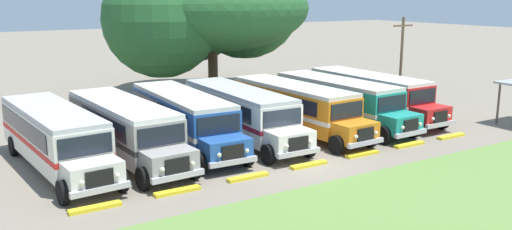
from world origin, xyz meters
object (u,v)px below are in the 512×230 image
Objects in this scene: broad_shade_tree at (209,8)px; utility_pole at (401,59)px; parked_bus_slot_4 at (296,106)px; parked_bus_slot_0 at (55,135)px; parked_bus_slot_3 at (241,111)px; parked_bus_slot_2 at (184,117)px; parked_bus_slot_6 at (371,93)px; parked_bus_slot_1 at (125,127)px; parked_bus_slot_5 at (339,100)px.

broad_shade_tree reaches higher than utility_pole.
utility_pole reaches higher than parked_bus_slot_4.
parked_bus_slot_3 is at bearing 85.90° from parked_bus_slot_0.
parked_bus_slot_2 is 17.01m from broad_shade_tree.
parked_bus_slot_3 is 0.60× the size of broad_shade_tree.
parked_bus_slot_2 is 13.53m from parked_bus_slot_6.
parked_bus_slot_3 is at bearing 88.00° from parked_bus_slot_1.
parked_bus_slot_3 is 10.24m from parked_bus_slot_6.
broad_shade_tree reaches higher than parked_bus_slot_5.
parked_bus_slot_0 is at bearing -84.35° from parked_bus_slot_2.
parked_bus_slot_2 is 1.00× the size of parked_bus_slot_3.
parked_bus_slot_6 is (13.53, -0.02, 0.00)m from parked_bus_slot_2.
parked_bus_slot_2 is at bearing -95.66° from parked_bus_slot_5.
parked_bus_slot_5 is (13.76, -0.06, 0.00)m from parked_bus_slot_1.
parked_bus_slot_2 is 1.68× the size of utility_pole.
utility_pole is (17.48, 1.20, 1.89)m from parked_bus_slot_2.
parked_bus_slot_3 and parked_bus_slot_5 have the same top height.
utility_pole reaches higher than parked_bus_slot_2.
parked_bus_slot_6 is at bearing 93.75° from parked_bus_slot_4.
parked_bus_slot_0 is 1.01× the size of parked_bus_slot_3.
parked_bus_slot_1 is 1.00× the size of parked_bus_slot_4.
parked_bus_slot_1 and parked_bus_slot_3 have the same top height.
parked_bus_slot_4 is at bearing 85.89° from parked_bus_slot_2.
parked_bus_slot_0 and parked_bus_slot_6 have the same top height.
parked_bus_slot_2 and parked_bus_slot_3 have the same top height.
parked_bus_slot_1 is (3.31, -0.10, 0.00)m from parked_bus_slot_0.
parked_bus_slot_2 is (3.45, 0.53, 0.00)m from parked_bus_slot_1.
parked_bus_slot_4 is at bearing 85.82° from parked_bus_slot_3.
parked_bus_slot_0 is at bearing -94.93° from parked_bus_slot_1.
parked_bus_slot_1 is 1.01× the size of parked_bus_slot_6.
parked_bus_slot_4 is 3.44m from parked_bus_slot_5.
parked_bus_slot_2 is at bearing -176.08° from utility_pole.
parked_bus_slot_4 is at bearing -96.67° from broad_shade_tree.
parked_bus_slot_2 is 1.00× the size of parked_bus_slot_5.
parked_bus_slot_3 is at bearing -173.61° from utility_pole.
parked_bus_slot_4 is 1.00× the size of parked_bus_slot_6.
parked_bus_slot_0 is at bearing -93.75° from parked_bus_slot_4.
parked_bus_slot_0 is 21.51m from broad_shade_tree.
parked_bus_slot_6 is (20.29, 0.41, 0.00)m from parked_bus_slot_0.
parked_bus_slot_2 is at bearing -95.43° from parked_bus_slot_3.
parked_bus_slot_2 is 3.32m from parked_bus_slot_3.
parked_bus_slot_5 is 1.00× the size of parked_bus_slot_6.
utility_pole is (24.25, 1.63, 1.89)m from parked_bus_slot_0.
utility_pole is at bearing 106.38° from parked_bus_slot_6.
parked_bus_slot_0 is at bearing -92.92° from parked_bus_slot_5.
parked_bus_slot_5 is at bearing -83.01° from broad_shade_tree.
parked_bus_slot_5 is at bearing 90.00° from parked_bus_slot_4.
parked_bus_slot_3 is 1.00× the size of parked_bus_slot_5.
utility_pole reaches higher than parked_bus_slot_1.
utility_pole is at bearing 95.95° from parked_bus_slot_2.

